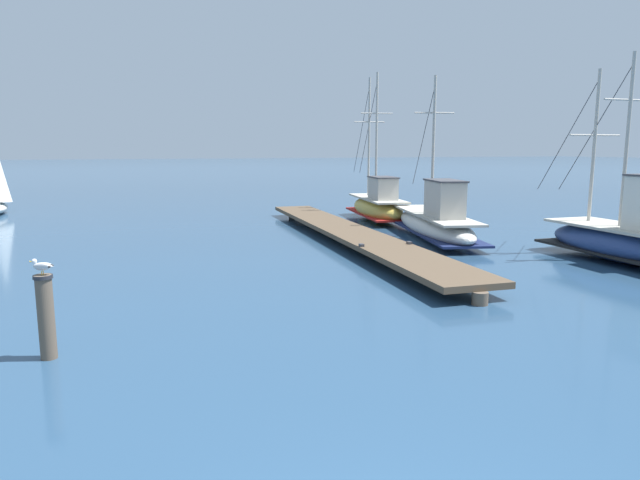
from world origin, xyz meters
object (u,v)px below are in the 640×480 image
(fishing_boat_0, at_px, (378,205))
(mooring_piling, at_px, (46,315))
(fishing_boat_1, at_px, (435,221))
(fishing_boat_2, at_px, (629,238))
(perched_seagull, at_px, (42,266))

(fishing_boat_0, relative_size, mooring_piling, 5.48)
(fishing_boat_0, relative_size, fishing_boat_1, 0.99)
(fishing_boat_1, xyz_separation_m, fishing_boat_2, (2.87, -6.05, 0.06))
(mooring_piling, distance_m, perched_seagull, 0.81)
(fishing_boat_1, bearing_deg, fishing_boat_0, 84.66)
(fishing_boat_0, relative_size, fishing_boat_2, 1.10)
(fishing_boat_0, bearing_deg, mooring_piling, -133.74)
(fishing_boat_0, distance_m, mooring_piling, 19.37)
(fishing_boat_1, height_order, mooring_piling, fishing_boat_1)
(fishing_boat_0, bearing_deg, perched_seagull, -133.73)
(mooring_piling, bearing_deg, perched_seagull, -21.89)
(fishing_boat_0, height_order, perched_seagull, fishing_boat_0)
(fishing_boat_1, bearing_deg, mooring_piling, -147.35)
(fishing_boat_2, xyz_separation_m, mooring_piling, (-15.73, -2.18, 0.01))
(fishing_boat_2, relative_size, mooring_piling, 4.96)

